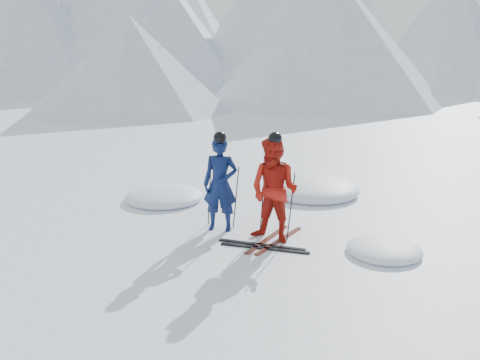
% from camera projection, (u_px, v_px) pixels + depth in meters
% --- Properties ---
extents(ground, '(160.00, 160.00, 0.00)m').
position_uv_depth(ground, '(309.00, 250.00, 9.42)').
color(ground, white).
rests_on(ground, ground).
extents(mountain_range, '(106.15, 62.94, 15.53)m').
position_uv_depth(mountain_range, '(475.00, 6.00, 38.43)').
color(mountain_range, '#B2BCD1').
rests_on(mountain_range, ground).
extents(skier_blue, '(0.76, 0.55, 1.94)m').
position_uv_depth(skier_blue, '(220.00, 184.00, 10.26)').
color(skier_blue, '#0B1844').
rests_on(skier_blue, ground).
extents(skier_red, '(1.14, 0.97, 2.03)m').
position_uv_depth(skier_red, '(274.00, 190.00, 9.64)').
color(skier_red, '#A9170D').
rests_on(skier_red, ground).
extents(pole_blue_left, '(0.13, 0.09, 1.29)m').
position_uv_depth(pole_blue_left, '(209.00, 196.00, 10.57)').
color(pole_blue_left, black).
rests_on(pole_blue_left, ground).
extents(pole_blue_right, '(0.13, 0.08, 1.29)m').
position_uv_depth(pole_blue_right, '(236.00, 197.00, 10.49)').
color(pole_blue_right, black).
rests_on(pole_blue_right, ground).
extents(pole_red_left, '(0.13, 0.10, 1.35)m').
position_uv_depth(pole_red_left, '(262.00, 202.00, 10.04)').
color(pole_red_left, black).
rests_on(pole_red_left, ground).
extents(pole_red_right, '(0.13, 0.09, 1.35)m').
position_uv_depth(pole_red_right, '(291.00, 207.00, 9.77)').
color(pole_red_right, black).
rests_on(pole_red_right, ground).
extents(ski_worn_left, '(0.42, 1.68, 0.03)m').
position_uv_depth(ski_worn_left, '(267.00, 239.00, 9.92)').
color(ski_worn_left, black).
rests_on(ski_worn_left, ground).
extents(ski_worn_right, '(0.54, 1.66, 0.03)m').
position_uv_depth(ski_worn_right, '(279.00, 240.00, 9.85)').
color(ski_worn_right, black).
rests_on(ski_worn_right, ground).
extents(ski_loose_a, '(1.70, 0.09, 0.03)m').
position_uv_depth(ski_loose_a, '(262.00, 245.00, 9.64)').
color(ski_loose_a, black).
rests_on(ski_loose_a, ground).
extents(ski_loose_b, '(1.70, 0.15, 0.03)m').
position_uv_depth(ski_loose_b, '(264.00, 248.00, 9.47)').
color(ski_loose_b, black).
rests_on(ski_loose_b, ground).
extents(snow_lumps, '(6.97, 5.39, 0.53)m').
position_uv_depth(snow_lumps, '(274.00, 200.00, 12.50)').
color(snow_lumps, white).
rests_on(snow_lumps, ground).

